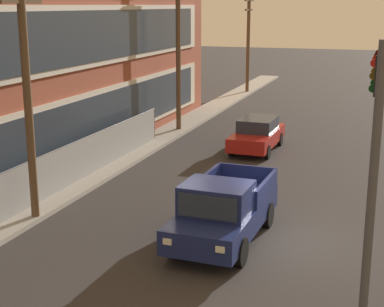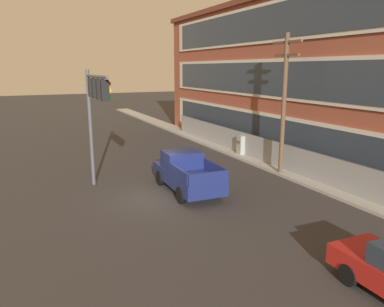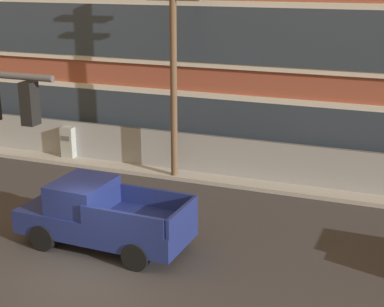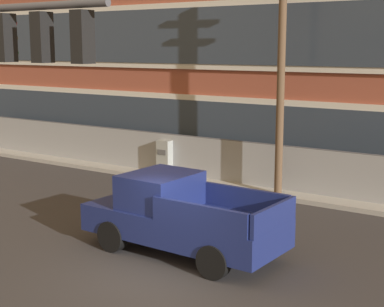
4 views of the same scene
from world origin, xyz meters
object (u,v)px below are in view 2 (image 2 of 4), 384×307
Objects in this scene: traffic_signal_mast at (95,103)px; utility_pole_near_corner at (284,99)px; pickup_truck_navy at (186,173)px; electrical_cabinet at (241,146)px.

utility_pole_near_corner reaches higher than traffic_signal_mast.
electrical_cabinet is at bearing 128.88° from pickup_truck_navy.
electrical_cabinet is (-3.94, 10.92, -3.80)m from traffic_signal_mast.
traffic_signal_mast reaches higher than electrical_cabinet.
electrical_cabinet is at bearing 109.85° from traffic_signal_mast.
utility_pole_near_corner is (-0.28, 6.23, 3.56)m from pickup_truck_navy.
utility_pole_near_corner is 6.41m from electrical_cabinet.
utility_pole_near_corner is at bearing 83.28° from traffic_signal_mast.
traffic_signal_mast is 0.76× the size of utility_pole_near_corner.
utility_pole_near_corner reaches higher than electrical_cabinet.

